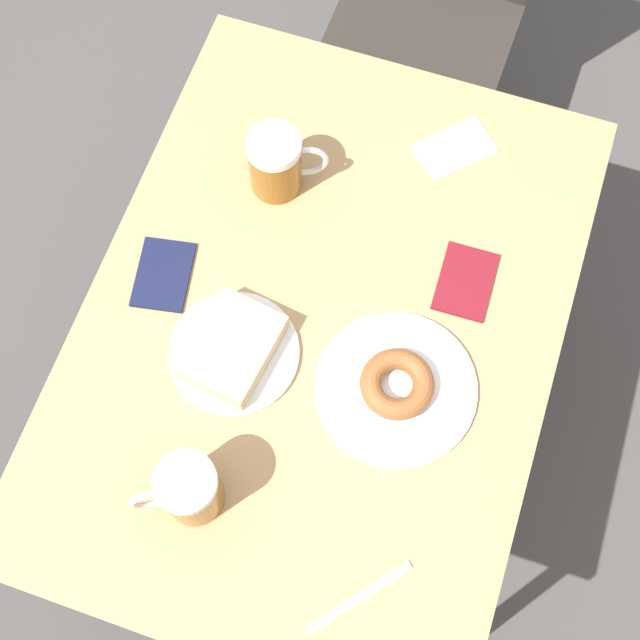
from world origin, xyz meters
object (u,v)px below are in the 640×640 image
Objects in this scene: beer_mug_left at (188,490)px; fork at (360,597)px; beer_mug_center at (277,163)px; napkin_folded at (455,148)px; passport_near_edge at (163,276)px; plate_with_donut at (396,387)px; passport_far_edge at (465,282)px; plate_with_cake at (233,350)px.

beer_mug_left is 0.29m from fork.
napkin_folded is at bearing 30.88° from beer_mug_center.
beer_mug_center is at bearing 62.03° from passport_near_edge.
plate_with_donut is 2.03× the size of beer_mug_left.
passport_far_edge is at bearing 75.36° from plate_with_donut.
fork is 0.60m from passport_near_edge.
beer_mug_left is at bearing -132.60° from plate_with_donut.
passport_near_edge is at bearing 171.40° from plate_with_donut.
plate_with_donut is 1.79× the size of fork.
plate_with_cake is at bearing -174.36° from plate_with_donut.
plate_with_cake is at bearing -83.16° from beer_mug_center.
beer_mug_left is 0.56m from beer_mug_center.
passport_far_edge is (0.48, 0.15, 0.00)m from passport_near_edge.
passport_near_edge is (-0.42, 0.06, -0.01)m from plate_with_donut.
fork is at bearing -43.93° from plate_with_cake.
passport_far_edge is at bearing -12.66° from beer_mug_center.
napkin_folded is 0.56m from passport_near_edge.
beer_mug_center is 1.01× the size of passport_far_edge.
beer_mug_center reaches higher than napkin_folded.
beer_mug_left reaches higher than fork.
beer_mug_left is 0.97× the size of beer_mug_center.
plate_with_cake is 0.18m from passport_near_edge.
passport_far_edge reaches higher than fork.
plate_with_donut is at bearing -8.60° from passport_near_edge.
fork is (0.04, -0.32, -0.01)m from plate_with_donut.
plate_with_cake is 0.26m from plate_with_donut.
napkin_folded is at bearing 64.15° from plate_with_cake.
plate_with_donut is at bearing -44.29° from beer_mug_center.
passport_near_edge is at bearing 119.39° from beer_mug_left.
napkin_folded is (0.27, 0.16, -0.06)m from beer_mug_center.
passport_near_edge is (-0.18, 0.32, -0.06)m from beer_mug_left.
napkin_folded is 0.78m from fork.
plate_with_cake is 0.54m from napkin_folded.
plate_with_cake reaches higher than passport_near_edge.
beer_mug_left reaches higher than plate_with_cake.
beer_mug_center is 0.86× the size of napkin_folded.
passport_far_edge is (0.36, -0.08, -0.06)m from beer_mug_center.
beer_mug_left is at bearing -121.93° from passport_far_edge.
plate_with_donut reaches higher than passport_far_edge.
plate_with_cake is 0.24m from beer_mug_left.
beer_mug_left reaches higher than napkin_folded.
plate_with_cake is at bearing 95.52° from beer_mug_left.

